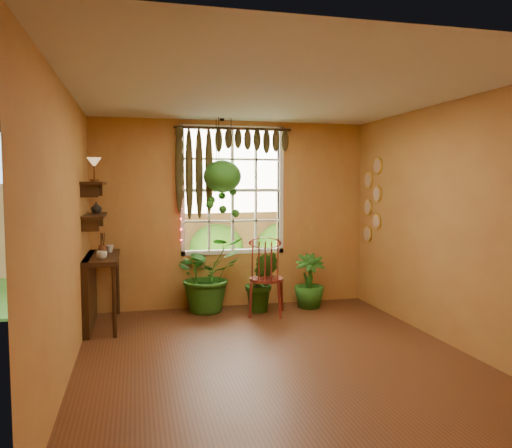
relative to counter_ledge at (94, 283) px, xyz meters
The scene contains 23 objects.
floor 2.55m from the counter_ledge, 39.96° to the right, with size 4.50×4.50×0.00m, color #5A2E19.
ceiling 3.29m from the counter_ledge, 39.96° to the right, with size 4.50×4.50×0.00m, color silver.
wall_back 2.17m from the counter_ledge, 18.80° to the left, with size 4.00×4.00×0.00m, color #BC8A40.
wall_left 1.79m from the counter_ledge, 93.24° to the right, with size 4.50×4.50×0.00m, color #BC8A40.
wall_right 4.30m from the counter_ledge, 22.26° to the right, with size 4.50×4.50×0.00m, color #BC8A40.
window 2.33m from the counter_ledge, 19.65° to the left, with size 1.52×0.10×1.86m.
valance_vine 2.57m from the counter_ledge, 17.07° to the left, with size 1.70×0.12×1.10m.
string_lights 1.76m from the counter_ledge, 27.17° to the left, with size 0.03×0.03×1.54m, color #FF2633, non-canonical shape.
wall_plates 4.02m from the counter_ledge, ahead, with size 0.04×0.32×1.10m, color #F3EAC7, non-canonical shape.
counter_ledge is the anchor object (origin of this frame).
shelf_lower 0.85m from the counter_ledge, ahead, with size 0.25×0.90×0.04m, color #34210E.
shelf_upper 1.25m from the counter_ledge, ahead, with size 0.25×0.90×0.04m, color #34210E.
backyard 5.74m from the counter_ledge, 67.84° to the left, with size 14.00×10.00×12.00m.
windsor_chair 2.25m from the counter_ledge, ahead, with size 0.60×0.61×1.25m.
potted_plant_left 1.55m from the counter_ledge, 15.37° to the left, with size 0.95×0.83×1.06m, color #1B4B14.
potted_plant_mid 2.24m from the counter_ledge, ahead, with size 0.47×0.38×0.86m, color #1B4B14.
potted_plant_right 2.98m from the counter_ledge, ahead, with size 0.44×0.44×0.78m, color #1B4B14.
hanging_basket 2.20m from the counter_ledge, 14.29° to the left, with size 0.53×0.53×1.39m.
cup_a 0.55m from the counter_ledge, 70.41° to the right, with size 0.13×0.13×0.10m, color silver.
cup_b 0.50m from the counter_ledge, 51.99° to the left, with size 0.10×0.10×0.10m, color beige.
brush_jar 0.50m from the counter_ledge, 40.54° to the left, with size 0.09×0.09×0.35m.
shelf_vase 0.96m from the counter_ledge, 79.58° to the left, with size 0.14×0.14×0.14m, color #B2AD99.
tiffany_lamp 1.49m from the counter_ledge, 61.14° to the right, with size 0.18×0.18×0.29m.
Camera 1 is at (-1.38, -4.88, 1.78)m, focal length 35.00 mm.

